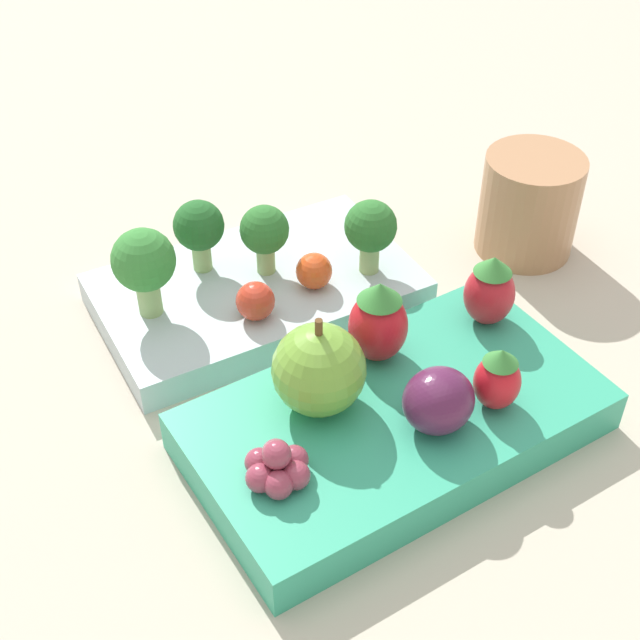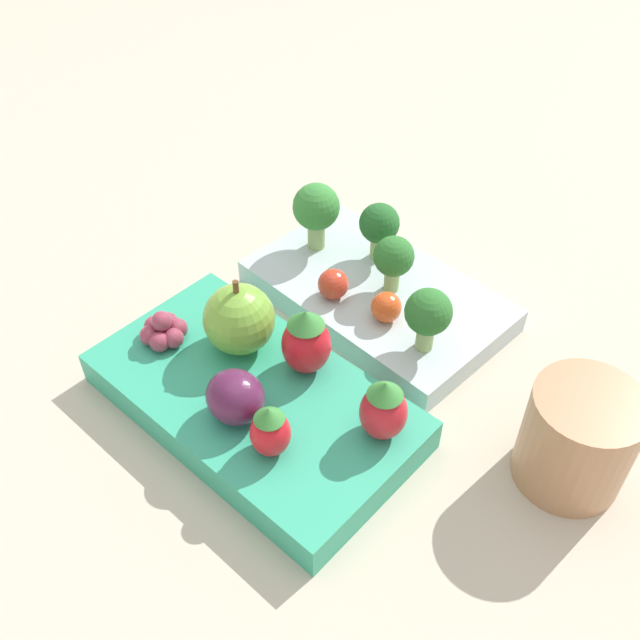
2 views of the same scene
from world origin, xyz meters
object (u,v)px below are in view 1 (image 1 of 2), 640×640
broccoli_floret_0 (265,232)px  plum (438,401)px  strawberry_2 (498,379)px  grape_cluster (277,467)px  strawberry_0 (490,290)px  apple (319,370)px  cherry_tomato_1 (255,301)px  broccoli_floret_1 (371,229)px  strawberry_1 (378,322)px  bento_box_fruit (395,421)px  broccoli_floret_3 (144,263)px  drinking_cup (529,205)px  bento_box_savoury (257,292)px  broccoli_floret_2 (199,228)px  cherry_tomato_0 (314,271)px

broccoli_floret_0 → plum: (-0.00, -0.17, -0.01)m
strawberry_2 → grape_cluster: 0.12m
strawberry_0 → grape_cluster: 0.17m
apple → strawberry_2: bearing=-35.9°
apple → cherry_tomato_1: bearing=80.0°
broccoli_floret_1 → strawberry_1: (-0.05, -0.07, -0.00)m
apple → strawberry_0: (0.12, -0.00, -0.00)m
strawberry_0 → apple: bearing=179.1°
bento_box_fruit → broccoli_floret_1: 0.13m
strawberry_1 → broccoli_floret_3: bearing=125.9°
drinking_cup → bento_box_savoury: bearing=163.2°
apple → strawberry_2: apple is taller
broccoli_floret_2 → strawberry_0: bearing=-54.2°
bento_box_savoury → broccoli_floret_3: (-0.07, 0.01, 0.05)m
strawberry_0 → cherry_tomato_1: bearing=140.4°
bento_box_savoury → broccoli_floret_1: size_ratio=4.19×
cherry_tomato_0 → strawberry_1: 0.08m
strawberry_1 → grape_cluster: 0.11m
apple → strawberry_1: apple is taller
strawberry_0 → strawberry_1: strawberry_1 is taller
bento_box_savoury → broccoli_floret_2: 0.06m
cherry_tomato_0 → grape_cluster: size_ratio=0.67×
bento_box_savoury → broccoli_floret_1: broccoli_floret_1 is taller
broccoli_floret_0 → drinking_cup: 0.19m
bento_box_fruit → drinking_cup: 0.21m
cherry_tomato_1 → grape_cluster: grape_cluster is taller
apple → drinking_cup: (0.22, 0.06, -0.02)m
strawberry_2 → grape_cluster: (-0.12, 0.02, -0.01)m
cherry_tomato_1 → strawberry_1: bearing=-65.2°
bento_box_fruit → broccoli_floret_2: broccoli_floret_2 is taller
bento_box_fruit → broccoli_floret_0: bearing=85.2°
bento_box_savoury → broccoli_floret_2: bearing=125.5°
bento_box_fruit → strawberry_1: bearing=66.4°
strawberry_2 → apple: bearing=144.1°
bento_box_savoury → grape_cluster: grape_cluster is taller
cherry_tomato_1 → strawberry_2: 0.15m
plum → cherry_tomato_1: bearing=100.9°
broccoli_floret_1 → strawberry_0: size_ratio=1.11×
broccoli_floret_0 → broccoli_floret_1: (0.05, -0.04, 0.00)m
cherry_tomato_0 → cherry_tomato_1: 0.05m
broccoli_floret_1 → strawberry_2: (-0.02, -0.14, -0.01)m
broccoli_floret_1 → strawberry_2: size_ratio=1.31×
broccoli_floret_2 → strawberry_1: size_ratio=0.96×
broccoli_floret_1 → strawberry_2: bearing=-99.7°
broccoli_floret_1 → broccoli_floret_0: bearing=144.8°
broccoli_floret_2 → apple: bearing=-95.2°
strawberry_0 → broccoli_floret_1: bearing=104.5°
cherry_tomato_0 → strawberry_1: strawberry_1 is taller
broccoli_floret_1 → strawberry_2: broccoli_floret_1 is taller
grape_cluster → bento_box_savoury: bearing=61.0°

